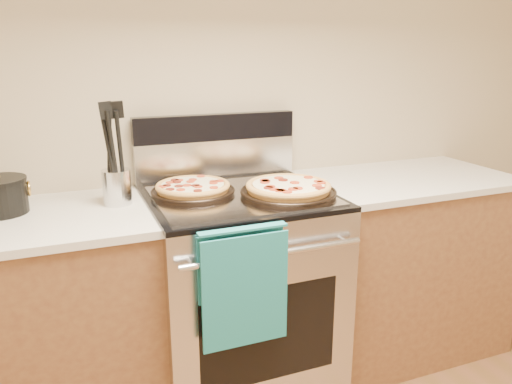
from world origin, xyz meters
name	(u,v)px	position (x,y,z in m)	size (l,w,h in m)	color
wall_back	(212,85)	(0.00, 2.00, 1.35)	(4.00, 4.00, 0.00)	#BEAE89
range_body	(240,296)	(0.00, 1.65, 0.45)	(0.76, 0.68, 0.90)	#B7B7BC
oven_window	(269,334)	(0.00, 1.31, 0.45)	(0.56, 0.01, 0.40)	black
cooktop	(239,197)	(0.00, 1.65, 0.91)	(0.76, 0.68, 0.02)	black
backsplash_lower	(216,159)	(0.00, 1.96, 1.01)	(0.76, 0.06, 0.18)	silver
backsplash_upper	(216,127)	(0.00, 1.96, 1.16)	(0.76, 0.06, 0.12)	black
oven_handle	(275,254)	(0.00, 1.27, 0.80)	(0.03, 0.03, 0.70)	silver
dish_towel	(243,285)	(-0.12, 1.27, 0.70)	(0.32, 0.05, 0.42)	#176D75
foil_sheet	(241,196)	(0.00, 1.62, 0.92)	(0.70, 0.55, 0.01)	gray
cabinet_left	(24,335)	(-0.88, 1.68, 0.44)	(1.00, 0.62, 0.88)	brown
countertop_left	(8,224)	(-0.88, 1.68, 0.90)	(1.02, 0.64, 0.03)	beige
cabinet_right	(399,265)	(0.88, 1.68, 0.44)	(1.00, 0.62, 0.88)	brown
countertop_right	(406,179)	(0.88, 1.68, 0.90)	(1.02, 0.64, 0.03)	beige
pepperoni_pizza_back	(193,188)	(-0.18, 1.71, 0.95)	(0.34, 0.34, 0.05)	#B17136
pepperoni_pizza_front	(288,189)	(0.18, 1.55, 0.95)	(0.39, 0.39, 0.05)	#B17136
utensil_crock	(117,187)	(-0.48, 1.73, 0.98)	(0.11, 0.11, 0.14)	silver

